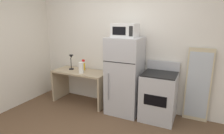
{
  "coord_description": "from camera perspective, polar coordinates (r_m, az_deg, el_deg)",
  "views": [
    {
      "loc": [
        1.46,
        -2.06,
        1.89
      ],
      "look_at": [
        -0.06,
        1.1,
        1.0
      ],
      "focal_mm": 30.11,
      "sensor_mm": 36.0,
      "label": 1
    }
  ],
  "objects": [
    {
      "name": "leaning_mirror",
      "position": [
        3.84,
        24.64,
        -5.15
      ],
      "size": [
        0.44,
        0.03,
        1.4
      ],
      "color": "#C6B793",
      "rests_on": "ground"
    },
    {
      "name": "spray_bottle",
      "position": [
        4.38,
        -8.58,
        0.34
      ],
      "size": [
        0.06,
        0.06,
        0.25
      ],
      "color": "yellow",
      "rests_on": "desk"
    },
    {
      "name": "desk_lamp",
      "position": [
        4.44,
        -12.27,
        2.23
      ],
      "size": [
        0.14,
        0.12,
        0.35
      ],
      "color": "black",
      "rests_on": "desk"
    },
    {
      "name": "refrigerator",
      "position": [
        3.81,
        3.84,
        -2.75
      ],
      "size": [
        0.65,
        0.64,
        1.56
      ],
      "color": "#B7B7BC",
      "rests_on": "ground"
    },
    {
      "name": "paper_towel_roll",
      "position": [
        4.14,
        -9.38,
        -0.22
      ],
      "size": [
        0.11,
        0.11,
        0.24
      ],
      "primitive_type": "cylinder",
      "color": "white",
      "rests_on": "desk"
    },
    {
      "name": "desk",
      "position": [
        4.4,
        -9.41,
        -3.95
      ],
      "size": [
        1.27,
        0.58,
        0.75
      ],
      "color": "tan",
      "rests_on": "ground"
    },
    {
      "name": "oven_range",
      "position": [
        3.74,
        13.96,
        -8.58
      ],
      "size": [
        0.63,
        0.61,
        1.1
      ],
      "color": "#B7B7BC",
      "rests_on": "ground"
    },
    {
      "name": "microwave",
      "position": [
        3.63,
        3.96,
        11.01
      ],
      "size": [
        0.46,
        0.35,
        0.26
      ],
      "color": "silver",
      "rests_on": "refrigerator"
    },
    {
      "name": "wall_back_white",
      "position": [
        4.08,
        4.41,
        5.89
      ],
      "size": [
        5.0,
        0.1,
        2.6
      ],
      "primitive_type": "cube",
      "color": "silver",
      "rests_on": "ground"
    }
  ]
}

